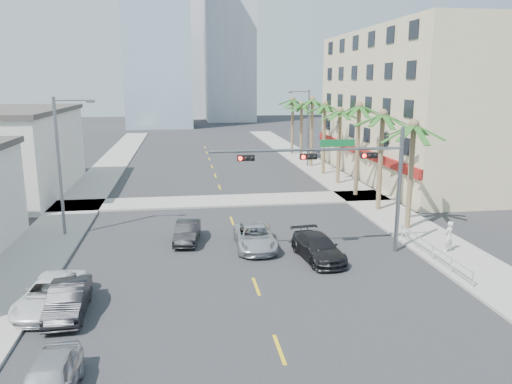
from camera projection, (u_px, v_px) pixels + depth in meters
ground at (270, 325)px, 20.79m from camera, size 260.00×260.00×0.00m
sidewalk_right at (370, 201)px, 41.80m from camera, size 4.00×120.00×0.15m
sidewalk_left at (72, 212)px, 38.38m from camera, size 4.00×120.00×0.15m
sidewalk_cross at (225, 201)px, 42.02m from camera, size 80.00×4.00×0.15m
building_right at (430, 105)px, 51.28m from camera, size 15.25×28.00×15.00m
building_left_far at (0, 154)px, 44.27m from camera, size 11.00×18.00×7.20m
tower_far_left at (157, 14)px, 106.19m from camera, size 14.00×14.00×48.00m
tower_far_center at (181, 40)px, 136.52m from camera, size 16.00×16.00×42.00m
traffic_signal_mast at (347, 169)px, 28.20m from camera, size 11.12×0.54×7.20m
palm_tree_0 at (414, 126)px, 32.50m from camera, size 4.80×4.80×7.80m
palm_tree_1 at (383, 115)px, 37.45m from camera, size 4.80×4.80×8.16m
palm_tree_2 at (359, 107)px, 42.39m from camera, size 4.80×4.80×8.52m
palm_tree_3 at (340, 112)px, 47.57m from camera, size 4.80×4.80×7.80m
palm_tree_4 at (325, 106)px, 52.51m from camera, size 4.80×4.80×8.16m
palm_tree_5 at (312, 100)px, 57.46m from camera, size 4.80×4.80×8.52m
palm_tree_6 at (302, 104)px, 62.63m from camera, size 4.80×4.80×7.80m
palm_tree_7 at (293, 100)px, 67.58m from camera, size 4.80×4.80×8.16m
streetlight_left at (62, 160)px, 31.65m from camera, size 2.55×0.25×9.00m
streetlight_right at (307, 124)px, 57.96m from camera, size 2.55×0.25×9.00m
guardrail at (433, 250)px, 27.91m from camera, size 0.08×8.08×1.00m
car_parked_near at (49, 381)px, 15.70m from camera, size 1.66×4.09×1.39m
car_parked_mid at (68, 299)px, 21.56m from camera, size 1.62×4.29×1.40m
car_parked_far at (51, 294)px, 22.15m from camera, size 2.72×5.05×1.35m
car_lane_left at (187, 232)px, 31.36m from camera, size 1.85×4.11×1.31m
car_lane_center at (255, 237)px, 30.23m from camera, size 2.44×5.07×1.39m
car_lane_right at (318, 248)px, 28.30m from camera, size 2.56×5.01×1.39m
pedestrian at (449, 236)px, 29.11m from camera, size 0.79×0.68×1.83m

